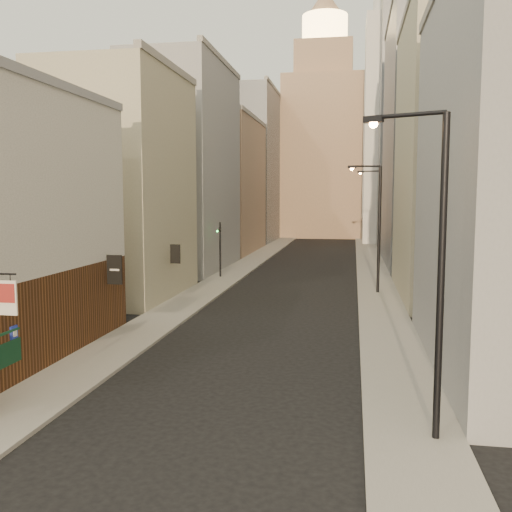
{
  "coord_description": "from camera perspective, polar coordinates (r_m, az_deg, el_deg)",
  "views": [
    {
      "loc": [
        4.58,
        -12.97,
        7.31
      ],
      "look_at": [
        -0.47,
        16.56,
        4.15
      ],
      "focal_mm": 40.0,
      "sensor_mm": 36.0,
      "label": 1
    }
  ],
  "objects": [
    {
      "name": "streetlamp_far",
      "position": [
        62.56,
        12.08,
        4.43
      ],
      "size": [
        2.6,
        0.73,
        10.02
      ],
      "rotation": [
        0.0,
        0.0,
        -0.2
      ],
      "color": "black",
      "rests_on": "ground"
    },
    {
      "name": "left_bldg_tan",
      "position": [
        74.84,
        -3.13,
        6.92
      ],
      "size": [
        8.0,
        18.0,
        17.0
      ],
      "primitive_type": "cube",
      "color": "#987A63",
      "rests_on": "ground"
    },
    {
      "name": "left_bldg_grey",
      "position": [
        57.48,
        -7.16,
        8.65
      ],
      "size": [
        8.0,
        16.0,
        20.0
      ],
      "primitive_type": "cube",
      "color": "gray",
      "rests_on": "ground"
    },
    {
      "name": "highrise",
      "position": [
        93.77,
        18.56,
        16.99
      ],
      "size": [
        21.0,
        23.0,
        51.2
      ],
      "color": "gray",
      "rests_on": "ground"
    },
    {
      "name": "streetlamp_near",
      "position": [
        17.31,
        17.27,
        -0.08
      ],
      "size": [
        2.41,
        1.14,
        9.72
      ],
      "rotation": [
        0.0,
        0.0,
        -0.39
      ],
      "color": "black",
      "rests_on": "ground"
    },
    {
      "name": "streetlamp_mid",
      "position": [
        43.07,
        11.91,
        3.41
      ],
      "size": [
        2.47,
        0.74,
        9.54
      ],
      "rotation": [
        0.0,
        0.0,
        0.22
      ],
      "color": "black",
      "rests_on": "ground"
    },
    {
      "name": "sidewalk_right",
      "position": [
        68.38,
        11.25,
        -0.18
      ],
      "size": [
        3.0,
        140.0,
        0.15
      ],
      "primitive_type": "cube",
      "color": "gray",
      "rests_on": "ground"
    },
    {
      "name": "sidewalk_left",
      "position": [
        69.25,
        0.43,
        0.02
      ],
      "size": [
        3.0,
        140.0,
        0.15
      ],
      "primitive_type": "cube",
      "color": "gray",
      "rests_on": "ground"
    },
    {
      "name": "right_bldg_wingrid",
      "position": [
        63.66,
        16.66,
        10.89
      ],
      "size": [
        8.0,
        20.0,
        26.0
      ],
      "primitive_type": "cube",
      "color": "gray",
      "rests_on": "ground"
    },
    {
      "name": "clock_tower",
      "position": [
        105.63,
        6.76,
        11.58
      ],
      "size": [
        14.0,
        14.0,
        44.9
      ],
      "color": "#987A63",
      "rests_on": "ground"
    },
    {
      "name": "left_bldg_beige",
      "position": [
        42.36,
        -13.45,
        6.78
      ],
      "size": [
        8.0,
        12.0,
        16.0
      ],
      "primitive_type": "cube",
      "color": "tan",
      "rests_on": "ground"
    },
    {
      "name": "ground",
      "position": [
        15.58,
        -9.28,
        -22.05
      ],
      "size": [
        360.0,
        360.0,
        0.0
      ],
      "primitive_type": "plane",
      "color": "black",
      "rests_on": "ground"
    },
    {
      "name": "traffic_light_left",
      "position": [
        50.71,
        -3.61,
        1.87
      ],
      "size": [
        0.61,
        0.56,
        5.0
      ],
      "rotation": [
        0.0,
        0.0,
        2.82
      ],
      "color": "black",
      "rests_on": "ground"
    },
    {
      "name": "left_bldg_wingrid",
      "position": [
        94.55,
        -0.42,
        8.86
      ],
      "size": [
        8.0,
        20.0,
        24.0
      ],
      "primitive_type": "cube",
      "color": "gray",
      "rests_on": "ground"
    },
    {
      "name": "white_tower",
      "position": [
        91.83,
        13.35,
        12.92
      ],
      "size": [
        8.0,
        8.0,
        41.5
      ],
      "color": "silver",
      "rests_on": "ground"
    },
    {
      "name": "right_bldg_beige",
      "position": [
        43.69,
        19.72,
        9.2
      ],
      "size": [
        8.0,
        16.0,
        20.0
      ],
      "primitive_type": "cube",
      "color": "tan",
      "rests_on": "ground"
    }
  ]
}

